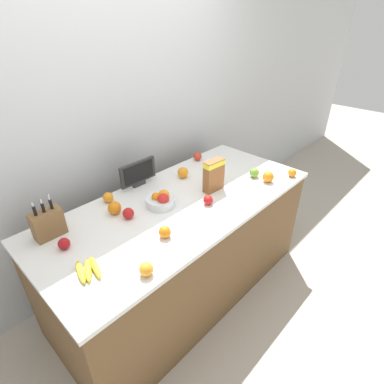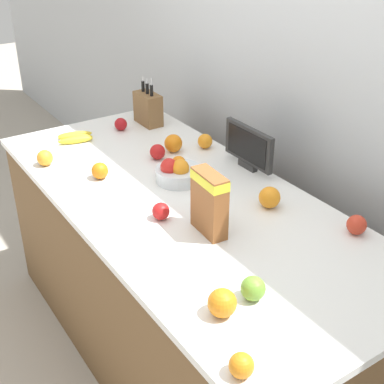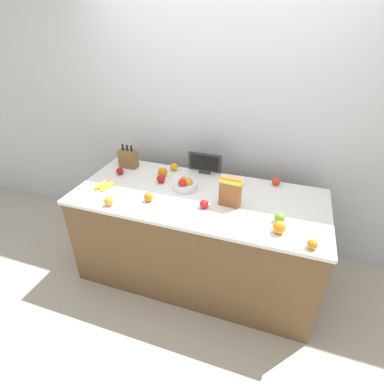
{
  "view_description": "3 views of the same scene",
  "coord_description": "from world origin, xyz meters",
  "views": [
    {
      "loc": [
        -1.26,
        -1.3,
        2.03
      ],
      "look_at": [
        0.07,
        -0.04,
        0.94
      ],
      "focal_mm": 28.0,
      "sensor_mm": 36.0,
      "label": 1
    },
    {
      "loc": [
        1.66,
        -1.05,
        1.97
      ],
      "look_at": [
        0.09,
        -0.01,
        0.94
      ],
      "focal_mm": 50.0,
      "sensor_mm": 36.0,
      "label": 2
    },
    {
      "loc": [
        0.65,
        -2.04,
        2.17
      ],
      "look_at": [
        -0.04,
        -0.05,
        0.93
      ],
      "focal_mm": 28.0,
      "sensor_mm": 36.0,
      "label": 3
    }
  ],
  "objects": [
    {
      "name": "orange_back_center",
      "position": [
        0.89,
        -0.39,
        0.91
      ],
      "size": [
        0.07,
        0.07,
        0.07
      ],
      "primitive_type": "sphere",
      "color": "orange",
      "rests_on": "counter"
    },
    {
      "name": "orange_by_cereal",
      "position": [
        -0.36,
        0.37,
        0.91
      ],
      "size": [
        0.07,
        0.07,
        0.07
      ],
      "primitive_type": "sphere",
      "color": "orange",
      "rests_on": "counter"
    },
    {
      "name": "orange_near_bowl",
      "position": [
        0.26,
        0.25,
        0.92
      ],
      "size": [
        0.09,
        0.09,
        0.09
      ],
      "primitive_type": "sphere",
      "color": "orange",
      "rests_on": "counter"
    },
    {
      "name": "apple_rightmost",
      "position": [
        -0.81,
        0.12,
        0.91
      ],
      "size": [
        0.07,
        0.07,
        0.07
      ],
      "primitive_type": "sphere",
      "color": "#A31419",
      "rests_on": "counter"
    },
    {
      "name": "orange_front_right",
      "position": [
        0.68,
        -0.29,
        0.92
      ],
      "size": [
        0.09,
        0.09,
        0.09
      ],
      "primitive_type": "sphere",
      "color": "orange",
      "rests_on": "counter"
    },
    {
      "name": "counter",
      "position": [
        0.0,
        0.0,
        0.44
      ],
      "size": [
        2.09,
        0.92,
        0.88
      ],
      "color": "brown",
      "rests_on": "ground_plane"
    },
    {
      "name": "apple_leftmost",
      "position": [
        -0.38,
        0.1,
        0.91
      ],
      "size": [
        0.07,
        0.07,
        0.07
      ],
      "primitive_type": "sphere",
      "color": "red",
      "rests_on": "counter"
    },
    {
      "name": "apple_rear",
      "position": [
        0.67,
        -0.17,
        0.91
      ],
      "size": [
        0.08,
        0.08,
        0.08
      ],
      "primitive_type": "sphere",
      "color": "#6B9E33",
      "rests_on": "counter"
    },
    {
      "name": "small_monitor",
      "position": [
        -0.07,
        0.4,
        0.98
      ],
      "size": [
        0.32,
        0.03,
        0.2
      ],
      "color": "#2D2D2D",
      "rests_on": "counter"
    },
    {
      "name": "knife_block",
      "position": [
        -0.81,
        0.3,
        0.96
      ],
      "size": [
        0.18,
        0.09,
        0.27
      ],
      "color": "brown",
      "rests_on": "counter"
    },
    {
      "name": "apple_near_bananas",
      "position": [
        0.59,
        0.39,
        0.91
      ],
      "size": [
        0.08,
        0.08,
        0.08
      ],
      "primitive_type": "sphere",
      "color": "red",
      "rests_on": "counter"
    },
    {
      "name": "apple_middle",
      "position": [
        0.1,
        -0.17,
        0.91
      ],
      "size": [
        0.07,
        0.07,
        0.07
      ],
      "primitive_type": "sphere",
      "color": "red",
      "rests_on": "counter"
    },
    {
      "name": "orange_front_center",
      "position": [
        -0.41,
        0.21,
        0.92
      ],
      "size": [
        0.09,
        0.09,
        0.09
      ],
      "primitive_type": "sphere",
      "color": "orange",
      "rests_on": "counter"
    },
    {
      "name": "banana_bunch",
      "position": [
        -0.81,
        -0.14,
        0.89
      ],
      "size": [
        0.15,
        0.21,
        0.04
      ],
      "rotation": [
        0.0,
        0.0,
        1.22
      ],
      "color": "yellow",
      "rests_on": "counter"
    },
    {
      "name": "orange_front_left",
      "position": [
        -0.35,
        -0.21,
        0.91
      ],
      "size": [
        0.08,
        0.08,
        0.08
      ],
      "primitive_type": "sphere",
      "color": "orange",
      "rests_on": "counter"
    },
    {
      "name": "ground_plane",
      "position": [
        0.0,
        0.0,
        0.0
      ],
      "size": [
        14.0,
        14.0,
        0.0
      ],
      "primitive_type": "plane",
      "color": "#B2A899"
    },
    {
      "name": "cereal_box",
      "position": [
        0.28,
        -0.06,
        1.01
      ],
      "size": [
        0.17,
        0.08,
        0.24
      ],
      "rotation": [
        0.0,
        0.0,
        -0.07
      ],
      "color": "brown",
      "rests_on": "counter"
    },
    {
      "name": "wall_back",
      "position": [
        0.0,
        0.68,
        1.3
      ],
      "size": [
        9.0,
        0.06,
        2.6
      ],
      "color": "silver",
      "rests_on": "ground_plane"
    },
    {
      "name": "orange_mid_right",
      "position": [
        -0.62,
        -0.37,
        0.91
      ],
      "size": [
        0.08,
        0.08,
        0.08
      ],
      "primitive_type": "sphere",
      "color": "orange",
      "rests_on": "counter"
    },
    {
      "name": "fruit_bowl",
      "position": [
        -0.14,
        0.06,
        0.92
      ],
      "size": [
        0.2,
        0.2,
        0.11
      ],
      "color": "silver",
      "rests_on": "counter"
    }
  ]
}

